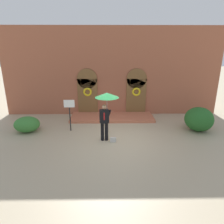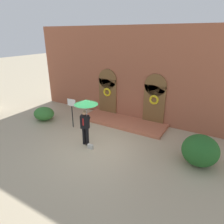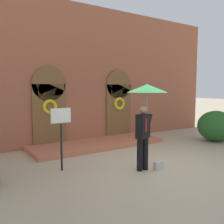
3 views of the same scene
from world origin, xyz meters
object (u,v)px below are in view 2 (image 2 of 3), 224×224
(handbag, at_px, (90,146))
(shrub_right, at_px, (200,150))
(person_with_umbrella, at_px, (86,109))
(sign_post, at_px, (72,109))
(shrub_left, at_px, (44,114))

(handbag, xyz_separation_m, shrub_right, (4.64, 1.35, 0.53))
(person_with_umbrella, bearing_deg, shrub_right, 13.09)
(sign_post, bearing_deg, handbag, -31.77)
(person_with_umbrella, relative_size, shrub_left, 1.77)
(sign_post, bearing_deg, person_with_umbrella, -31.69)
(person_with_umbrella, xyz_separation_m, handbag, (0.32, -0.20, -1.80))
(sign_post, relative_size, shrub_left, 1.28)
(handbag, height_order, shrub_right, shrub_right)
(shrub_right, bearing_deg, person_with_umbrella, -166.91)
(sign_post, height_order, shrub_right, sign_post)
(sign_post, bearing_deg, shrub_left, -177.85)
(sign_post, bearing_deg, shrub_right, -0.46)
(handbag, bearing_deg, sign_post, 148.32)
(person_with_umbrella, xyz_separation_m, shrub_right, (4.96, 1.15, -1.27))
(person_with_umbrella, height_order, sign_post, person_with_umbrella)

